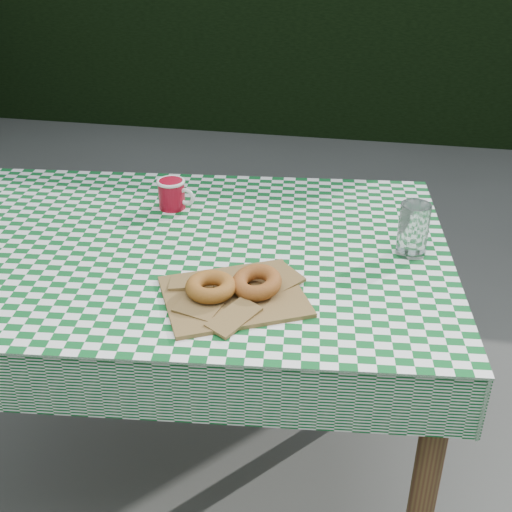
# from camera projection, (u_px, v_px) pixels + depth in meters

# --- Properties ---
(ground) EXTENTS (60.00, 60.00, 0.00)m
(ground) POSITION_uv_depth(u_px,v_px,m) (260.00, 444.00, 2.08)
(ground) COLOR #53534E
(ground) RESTS_ON ground
(table) EXTENTS (1.40, 1.01, 0.75)m
(table) POSITION_uv_depth(u_px,v_px,m) (184.00, 366.00, 1.82)
(table) COLOR #552F1D
(table) RESTS_ON ground
(tablecloth) EXTENTS (1.42, 1.03, 0.01)m
(tablecloth) POSITION_uv_depth(u_px,v_px,m) (176.00, 246.00, 1.64)
(tablecloth) COLOR #0D5722
(tablecloth) RESTS_ON table
(paper_bag) EXTENTS (0.37, 0.34, 0.02)m
(paper_bag) POSITION_uv_depth(u_px,v_px,m) (234.00, 295.00, 1.43)
(paper_bag) COLOR olive
(paper_bag) RESTS_ON tablecloth
(bagel_front) EXTENTS (0.15, 0.15, 0.03)m
(bagel_front) POSITION_uv_depth(u_px,v_px,m) (211.00, 287.00, 1.41)
(bagel_front) COLOR #97571F
(bagel_front) RESTS_ON paper_bag
(bagel_back) EXTENTS (0.15, 0.15, 0.03)m
(bagel_back) POSITION_uv_depth(u_px,v_px,m) (257.00, 282.00, 1.42)
(bagel_back) COLOR #97591F
(bagel_back) RESTS_ON paper_bag
(coffee_mug) EXTENTS (0.17, 0.17, 0.08)m
(coffee_mug) POSITION_uv_depth(u_px,v_px,m) (172.00, 194.00, 1.80)
(coffee_mug) COLOR maroon
(coffee_mug) RESTS_ON tablecloth
(drinking_glass) EXTENTS (0.09, 0.09, 0.13)m
(drinking_glass) POSITION_uv_depth(u_px,v_px,m) (413.00, 230.00, 1.57)
(drinking_glass) COLOR white
(drinking_glass) RESTS_ON tablecloth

